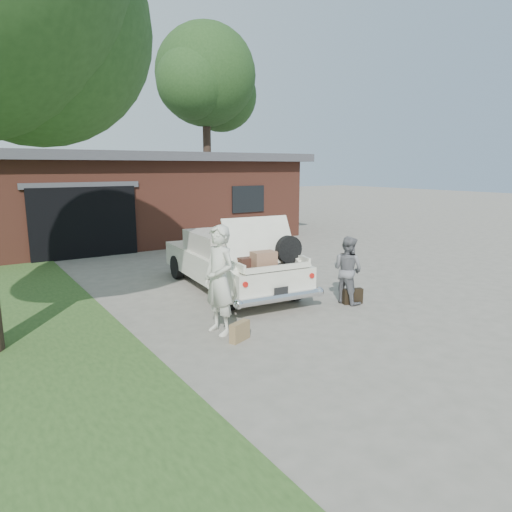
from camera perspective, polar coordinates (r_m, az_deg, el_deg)
ground at (r=8.66m, az=2.20°, el=-7.80°), size 90.00×90.00×0.00m
house at (r=19.06m, az=-15.84°, el=7.29°), size 12.80×7.80×3.30m
tree_right at (r=26.46m, az=-6.14°, el=20.85°), size 6.21×5.40×10.34m
sedan at (r=10.57m, az=-3.16°, el=-0.54°), size 2.19×4.74×1.80m
woman_left at (r=7.69m, az=-4.62°, el=-3.02°), size 0.54×0.74×1.87m
woman_right at (r=9.65m, az=11.38°, el=-1.71°), size 0.65×0.77×1.41m
suitcase_left at (r=7.56m, az=-2.05°, el=-9.40°), size 0.43×0.28×0.32m
suitcase_right at (r=9.72m, az=11.99°, el=-4.93°), size 0.44×0.26×0.32m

